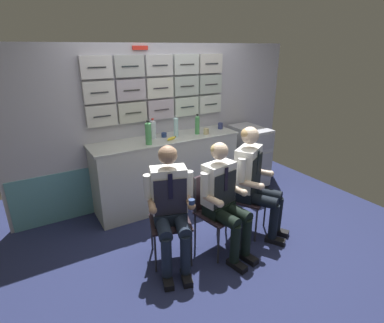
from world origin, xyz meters
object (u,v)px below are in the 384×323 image
object	(u,v)px
crew_member_left	(171,204)
folding_chair_right	(240,190)
crew_member_center	(224,196)
water_bottle_blue_cap	(153,129)
folding_chair_center	(213,203)
paper_cup_blue	(206,131)
service_trolley	(249,155)
crew_member_right	(254,177)
snack_banana	(171,138)
folding_chair_left	(169,210)

from	to	relation	value
crew_member_left	folding_chair_right	size ratio (longest dim) A/B	1.48
crew_member_center	water_bottle_blue_cap	xyz separation A→B (m)	(-0.16, 1.38, 0.42)
folding_chair_center	paper_cup_blue	world-z (taller)	paper_cup_blue
service_trolley	water_bottle_blue_cap	xyz separation A→B (m)	(-1.51, 0.21, 0.58)
crew_member_right	snack_banana	world-z (taller)	crew_member_right
crew_member_center	folding_chair_right	distance (m)	0.54
service_trolley	snack_banana	distance (m)	1.43
service_trolley	folding_chair_center	xyz separation A→B (m)	(-1.38, -1.02, 0.01)
paper_cup_blue	folding_chair_center	bearing A→B (deg)	-119.46
folding_chair_left	crew_member_left	xyz separation A→B (m)	(-0.05, -0.15, 0.16)
paper_cup_blue	snack_banana	size ratio (longest dim) A/B	0.47
folding_chair_left	folding_chair_center	size ratio (longest dim) A/B	1.00
folding_chair_left	water_bottle_blue_cap	world-z (taller)	water_bottle_blue_cap
paper_cup_blue	service_trolley	bearing A→B (deg)	-0.82
crew_member_center	folding_chair_right	size ratio (longest dim) A/B	1.45
folding_chair_left	snack_banana	distance (m)	1.14
crew_member_center	snack_banana	bearing A→B (deg)	89.71
crew_member_right	water_bottle_blue_cap	bearing A→B (deg)	118.66
service_trolley	snack_banana	world-z (taller)	snack_banana
folding_chair_center	snack_banana	distance (m)	1.12
folding_chair_right	paper_cup_blue	bearing A→B (deg)	83.04
crew_member_right	paper_cup_blue	size ratio (longest dim) A/B	15.91
service_trolley	folding_chair_right	bearing A→B (deg)	-135.35
folding_chair_center	crew_member_center	size ratio (longest dim) A/B	0.69
snack_banana	crew_member_left	bearing A→B (deg)	-117.78
crew_member_center	paper_cup_blue	world-z (taller)	crew_member_center
folding_chair_center	crew_member_right	bearing A→B (deg)	-2.35
folding_chair_right	crew_member_right	bearing A→B (deg)	-59.26
water_bottle_blue_cap	crew_member_right	bearing A→B (deg)	-61.34
crew_member_left	snack_banana	distance (m)	1.24
service_trolley	folding_chair_center	size ratio (longest dim) A/B	1.13
crew_member_left	service_trolley	bearing A→B (deg)	28.96
crew_member_center	folding_chair_left	bearing A→B (deg)	151.24
crew_member_left	water_bottle_blue_cap	world-z (taller)	crew_member_left
service_trolley	crew_member_left	bearing A→B (deg)	-151.04
crew_member_left	folding_chair_right	distance (m)	1.02
folding_chair_center	folding_chair_right	world-z (taller)	same
folding_chair_right	crew_member_center	bearing A→B (deg)	-148.13
folding_chair_left	water_bottle_blue_cap	size ratio (longest dim) A/B	3.19
folding_chair_center	snack_banana	size ratio (longest dim) A/B	4.90
service_trolley	crew_member_left	world-z (taller)	crew_member_left
folding_chair_right	water_bottle_blue_cap	distance (m)	1.38
crew_member_right	folding_chair_center	bearing A→B (deg)	177.65
service_trolley	folding_chair_left	size ratio (longest dim) A/B	1.13
service_trolley	crew_member_right	bearing A→B (deg)	-128.74
paper_cup_blue	snack_banana	bearing A→B (deg)	-179.26
folding_chair_center	snack_banana	world-z (taller)	snack_banana
service_trolley	folding_chair_right	size ratio (longest dim) A/B	1.13
folding_chair_right	snack_banana	xyz separation A→B (m)	(-0.43, 0.91, 0.46)
crew_member_center	service_trolley	bearing A→B (deg)	40.99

